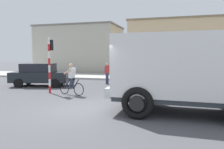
{
  "coord_description": "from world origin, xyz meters",
  "views": [
    {
      "loc": [
        3.33,
        -8.03,
        2.13
      ],
      "look_at": [
        0.29,
        2.5,
        1.2
      ],
      "focal_mm": 35.12,
      "sensor_mm": 36.0,
      "label": 1
    }
  ],
  "objects_px": {
    "truck_foreground": "(187,69)",
    "pedestrian_near_kerb": "(107,73)",
    "cyclist": "(71,79)",
    "car_white_mid": "(40,75)",
    "traffic_light_pole": "(50,57)",
    "car_red_near": "(197,76)"
  },
  "relations": [
    {
      "from": "car_red_near",
      "to": "pedestrian_near_kerb",
      "type": "height_order",
      "value": "pedestrian_near_kerb"
    },
    {
      "from": "truck_foreground",
      "to": "pedestrian_near_kerb",
      "type": "xyz_separation_m",
      "value": [
        -5.32,
        7.24,
        -0.82
      ]
    },
    {
      "from": "truck_foreground",
      "to": "cyclist",
      "type": "height_order",
      "value": "truck_foreground"
    },
    {
      "from": "cyclist",
      "to": "car_white_mid",
      "type": "distance_m",
      "value": 4.58
    },
    {
      "from": "traffic_light_pole",
      "to": "truck_foreground",
      "type": "bearing_deg",
      "value": -19.9
    },
    {
      "from": "truck_foreground",
      "to": "cyclist",
      "type": "bearing_deg",
      "value": 157.89
    },
    {
      "from": "truck_foreground",
      "to": "car_white_mid",
      "type": "distance_m",
      "value": 10.85
    },
    {
      "from": "car_white_mid",
      "to": "car_red_near",
      "type": "bearing_deg",
      "value": 10.14
    },
    {
      "from": "truck_foreground",
      "to": "traffic_light_pole",
      "type": "xyz_separation_m",
      "value": [
        -7.32,
        2.65,
        0.4
      ]
    },
    {
      "from": "traffic_light_pole",
      "to": "car_white_mid",
      "type": "bearing_deg",
      "value": 134.1
    },
    {
      "from": "truck_foreground",
      "to": "car_white_mid",
      "type": "xyz_separation_m",
      "value": [
        -9.6,
        5.0,
        -0.85
      ]
    },
    {
      "from": "truck_foreground",
      "to": "car_white_mid",
      "type": "height_order",
      "value": "truck_foreground"
    },
    {
      "from": "cyclist",
      "to": "car_white_mid",
      "type": "bearing_deg",
      "value": 145.01
    },
    {
      "from": "traffic_light_pole",
      "to": "pedestrian_near_kerb",
      "type": "height_order",
      "value": "traffic_light_pole"
    },
    {
      "from": "cyclist",
      "to": "truck_foreground",
      "type": "bearing_deg",
      "value": -22.11
    },
    {
      "from": "cyclist",
      "to": "pedestrian_near_kerb",
      "type": "distance_m",
      "value": 4.9
    },
    {
      "from": "traffic_light_pole",
      "to": "car_red_near",
      "type": "height_order",
      "value": "traffic_light_pole"
    },
    {
      "from": "car_white_mid",
      "to": "pedestrian_near_kerb",
      "type": "height_order",
      "value": "pedestrian_near_kerb"
    },
    {
      "from": "truck_foreground",
      "to": "traffic_light_pole",
      "type": "bearing_deg",
      "value": 160.1
    },
    {
      "from": "cyclist",
      "to": "car_red_near",
      "type": "relative_size",
      "value": 0.4
    },
    {
      "from": "car_red_near",
      "to": "traffic_light_pole",
      "type": "bearing_deg",
      "value": -152.91
    },
    {
      "from": "car_red_near",
      "to": "car_white_mid",
      "type": "distance_m",
      "value": 10.73
    }
  ]
}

